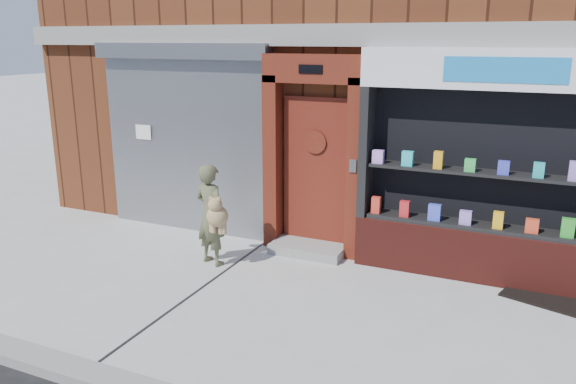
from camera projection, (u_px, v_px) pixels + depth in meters
The scene contains 6 objects.
ground at pixel (313, 312), 6.60m from camera, with size 80.00×80.00×0.00m, color #9E9E99.
shutter_bay at pixel (185, 128), 9.02m from camera, with size 3.10×0.30×3.04m.
red_door_bay at pixel (313, 156), 8.14m from camera, with size 1.52×0.58×2.90m.
pharmacy_bay at pixel (494, 179), 7.14m from camera, with size 3.50×0.41×3.00m.
woman at pixel (212, 214), 7.82m from camera, with size 0.65×0.55×1.45m.
doormat at pixel (550, 297), 6.95m from camera, with size 1.03×0.72×0.03m, color black.
Camera 1 is at (2.19, -5.58, 3.11)m, focal length 35.00 mm.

